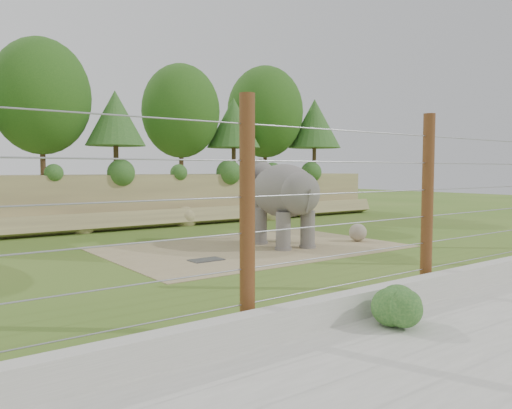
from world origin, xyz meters
TOP-DOWN VIEW (x-y plane):
  - ground at (0.00, 0.00)m, footprint 90.00×90.00m
  - back_embankment at (0.59, 12.68)m, footprint 30.00×5.52m
  - dirt_patch at (0.50, 3.00)m, footprint 10.00×7.00m
  - drain_grate at (-2.14, 1.64)m, footprint 1.00×0.60m
  - elephant at (1.59, 2.50)m, footprint 2.17×4.01m
  - stone_ball at (4.61, 1.67)m, footprint 0.67×0.67m
  - retaining_wall at (0.00, -5.00)m, footprint 26.00×0.35m
  - barrier_fence at (0.00, -4.50)m, footprint 20.26×0.26m
  - walkway_shrub at (-2.68, -5.80)m, footprint 0.74×0.74m

SIDE VIEW (x-z plane):
  - ground at x=0.00m, z-range 0.00..0.00m
  - dirt_patch at x=0.50m, z-range 0.00..0.02m
  - drain_grate at x=-2.14m, z-range 0.02..0.05m
  - retaining_wall at x=0.00m, z-range 0.00..0.50m
  - stone_ball at x=4.61m, z-range 0.02..0.69m
  - walkway_shrub at x=-2.68m, z-range 0.01..0.75m
  - elephant at x=1.59m, z-range 0.00..3.09m
  - barrier_fence at x=0.00m, z-range 0.00..4.00m
  - back_embankment at x=0.59m, z-range -0.42..8.35m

